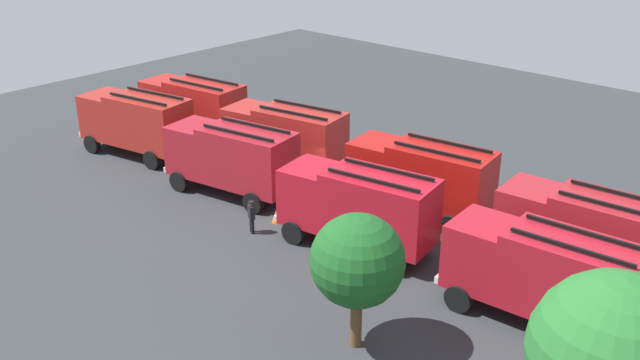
% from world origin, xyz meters
% --- Properties ---
extents(ground_plane, '(62.76, 62.76, 0.00)m').
position_xyz_m(ground_plane, '(0.00, 0.00, 0.00)').
color(ground_plane, '#2D3033').
extents(fire_truck_0, '(7.36, 3.18, 3.88)m').
position_xyz_m(fire_truck_0, '(-12.66, -2.16, 2.15)').
color(fire_truck_0, maroon).
rests_on(fire_truck_0, ground).
extents(fire_truck_1, '(7.46, 3.51, 3.88)m').
position_xyz_m(fire_truck_1, '(-4.36, -2.39, 2.15)').
color(fire_truck_1, '#A31410').
rests_on(fire_truck_1, ground).
extents(fire_truck_2, '(7.51, 3.75, 3.88)m').
position_xyz_m(fire_truck_2, '(4.50, -2.03, 2.15)').
color(fire_truck_2, maroon).
rests_on(fire_truck_2, ground).
extents(fire_truck_3, '(7.45, 3.47, 3.88)m').
position_xyz_m(fire_truck_3, '(12.66, -2.13, 2.15)').
color(fire_truck_3, '#A41C19').
rests_on(fire_truck_3, ground).
extents(fire_truck_4, '(7.36, 3.18, 3.88)m').
position_xyz_m(fire_truck_4, '(-12.82, 2.05, 2.15)').
color(fire_truck_4, maroon).
rests_on(fire_truck_4, ground).
extents(fire_truck_5, '(7.50, 3.69, 3.88)m').
position_xyz_m(fire_truck_5, '(-4.21, 2.16, 2.15)').
color(fire_truck_5, '#AC1220').
rests_on(fire_truck_5, ground).
extents(fire_truck_6, '(7.51, 3.72, 3.88)m').
position_xyz_m(fire_truck_6, '(4.30, 2.03, 2.15)').
color(fire_truck_6, maroon).
rests_on(fire_truck_6, ground).
extents(fire_truck_7, '(7.52, 3.79, 3.88)m').
position_xyz_m(fire_truck_7, '(12.74, 2.04, 2.15)').
color(fire_truck_7, maroon).
rests_on(fire_truck_7, ground).
extents(firefighter_0, '(0.48, 0.40, 1.61)m').
position_xyz_m(firefighter_0, '(0.37, 4.34, 0.89)').
color(firefighter_0, black).
rests_on(firefighter_0, ground).
extents(tree_0, '(4.28, 4.28, 6.64)m').
position_xyz_m(tree_0, '(-17.50, 8.49, 4.47)').
color(tree_0, brown).
rests_on(tree_0, ground).
extents(tree_1, '(3.29, 3.29, 5.09)m').
position_xyz_m(tree_1, '(-8.71, 7.74, 3.43)').
color(tree_1, brown).
rests_on(tree_1, ground).
extents(traffic_cone_0, '(0.47, 0.47, 0.67)m').
position_xyz_m(traffic_cone_0, '(0.29, 2.80, 0.34)').
color(traffic_cone_0, '#F2600C').
rests_on(traffic_cone_0, ground).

